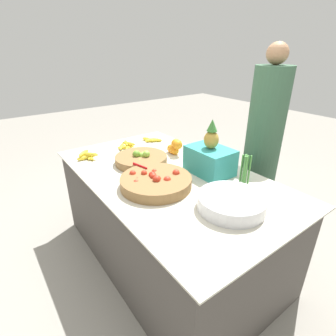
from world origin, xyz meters
The scene contains 13 objects.
ground_plane centered at (0.00, 0.00, 0.00)m, with size 12.00×12.00×0.00m, color gray.
market_table centered at (0.00, 0.00, 0.38)m, with size 1.83×1.05×0.76m.
lime_bowl centered at (-0.29, -0.05, 0.79)m, with size 0.41×0.41×0.11m.
tomato_basket centered at (0.10, -0.17, 0.79)m, with size 0.47×0.47×0.10m.
orange_pile centered at (-0.28, 0.28, 0.82)m, with size 0.17×0.09×0.14m.
metal_bowl centered at (0.57, 0.03, 0.80)m, with size 0.38×0.38×0.08m.
price_sign centered at (-0.10, -0.17, 0.80)m, with size 0.14×0.04×0.08m.
produce_crate centered at (0.15, 0.26, 0.87)m, with size 0.32×0.24×0.40m.
veg_bundle centered at (0.41, 0.33, 0.86)m, with size 0.05×0.05×0.20m.
banana_bunch_middle_left centered at (-0.63, -0.36, 0.78)m, with size 0.18×0.18×0.06m.
banana_bunch_front_right centered at (-0.66, 0.01, 0.78)m, with size 0.18×0.16×0.06m.
banana_bunch_middle_right centered at (-0.67, 0.30, 0.77)m, with size 0.18×0.16×0.04m.
vendor_person centered at (0.18, 0.84, 0.76)m, with size 0.29×0.29×1.63m.
Camera 1 is at (1.37, -1.00, 1.59)m, focal length 28.00 mm.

